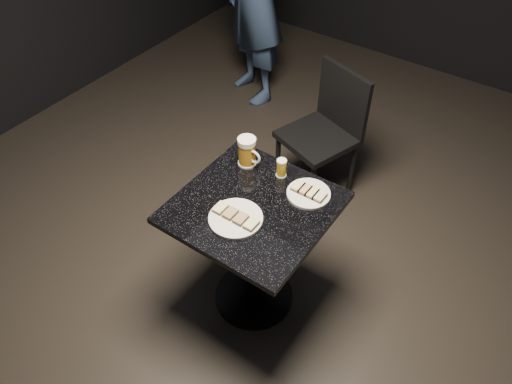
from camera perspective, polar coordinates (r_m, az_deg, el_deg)
floor at (r=2.92m, az=-0.23°, el=-11.84°), size 6.00×6.00×0.00m
plate_large at (r=2.27m, az=-2.34°, el=-3.03°), size 0.25×0.25×0.01m
plate_small at (r=2.39m, az=6.02°, el=-0.20°), size 0.21×0.21×0.01m
table at (r=2.51m, az=-0.26°, el=-5.37°), size 0.70×0.70×0.75m
beer_mug at (r=2.49m, az=-1.00°, el=4.63°), size 0.14×0.09×0.16m
beer_tumbler at (r=2.45m, az=2.93°, el=2.76°), size 0.05×0.05×0.10m
chair at (r=3.23m, az=8.05°, el=7.30°), size 0.52×0.52×0.88m
canapes_on_plate_large at (r=2.25m, az=-2.35°, el=-2.75°), size 0.22×0.07×0.02m
canapes_on_plate_small at (r=2.38m, az=6.05°, el=0.08°), size 0.17×0.07×0.02m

